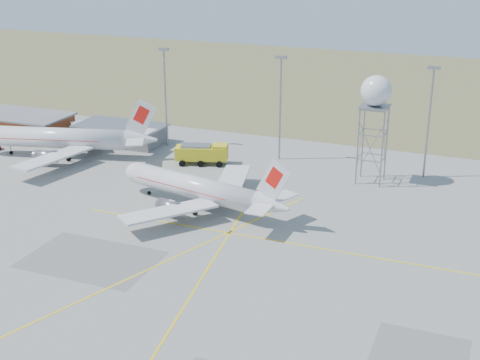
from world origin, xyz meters
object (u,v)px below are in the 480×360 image
at_px(airliner_main, 198,189).
at_px(radar_tower, 374,123).
at_px(airliner_far, 65,139).
at_px(fire_truck, 203,155).

bearing_deg(airliner_main, radar_tower, -122.98).
bearing_deg(airliner_far, radar_tower, 173.14).
xyz_separation_m(radar_tower, fire_truck, (-32.02, -2.32, -8.92)).
distance_m(airliner_main, fire_truck, 22.34).
bearing_deg(fire_truck, airliner_far, 174.78).
distance_m(airliner_far, radar_tower, 60.42).
distance_m(airliner_far, fire_truck, 28.11).
bearing_deg(radar_tower, airliner_far, -172.08).
relative_size(airliner_main, fire_truck, 3.06).
height_order(airliner_main, radar_tower, radar_tower).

